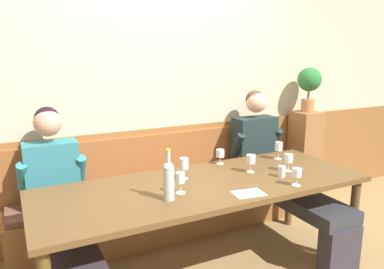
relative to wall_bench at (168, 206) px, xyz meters
The scene contains 18 objects.
room_wall_back 1.15m from the wall_bench, 90.00° to the left, with size 6.80×0.08×2.80m, color beige.
wood_wainscot_panel 0.30m from the wall_bench, 90.00° to the left, with size 6.80×0.03×0.99m, color brown.
wall_bench is the anchor object (origin of this frame).
dining_table 0.82m from the wall_bench, 90.00° to the right, with size 2.46×0.89×0.75m.
person_center_right_seat 1.12m from the wall_bench, 158.62° to the right, with size 0.51×1.33×1.29m.
person_right_seat 1.08m from the wall_bench, 22.01° to the right, with size 0.53×1.33×1.32m.
wine_bottle_amber_mid 1.14m from the wall_bench, 112.16° to the right, with size 0.07×0.07×0.34m.
wine_glass_center_front 1.21m from the wall_bench, 46.71° to the right, with size 0.07×0.07×0.14m.
wine_glass_mid_left 1.16m from the wall_bench, 28.05° to the right, with size 0.07×0.07×0.16m.
wine_glass_mid_right 1.03m from the wall_bench, 106.75° to the right, with size 0.07×0.07×0.15m.
wine_glass_center_rear 0.75m from the wall_bench, 46.75° to the right, with size 0.07×0.07×0.13m.
wine_glass_near_bucket 0.98m from the wall_bench, 56.05° to the right, with size 0.07×0.07×0.14m.
wine_glass_right_end 1.33m from the wall_bench, 61.81° to the right, with size 0.07×0.07×0.13m.
wine_glass_left_end 0.82m from the wall_bench, 99.91° to the right, with size 0.07×0.07×0.16m.
water_tumbler_left 1.17m from the wall_bench, 55.22° to the right, with size 0.06×0.06×0.09m, color silver.
tasting_sheet_left_guest 1.15m from the wall_bench, 80.63° to the right, with size 0.21×0.15×0.00m, color white.
corner_pedestal 1.70m from the wall_bench, ahead, with size 0.28×0.28×1.05m, color #915F36.
potted_plant 2.00m from the wall_bench, ahead, with size 0.25×0.25×0.48m.
Camera 1 is at (-1.25, -2.17, 1.71)m, focal length 34.82 mm.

